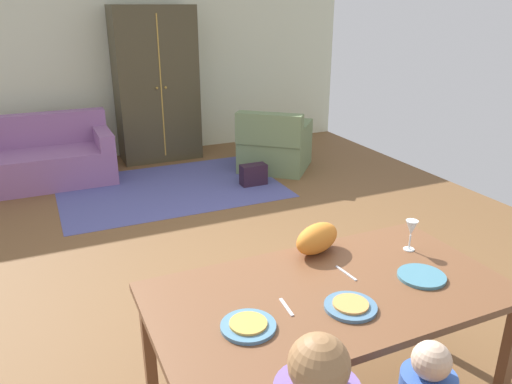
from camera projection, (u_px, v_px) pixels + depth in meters
ground_plane at (223, 242)px, 4.70m from camera, size 6.46×6.60×0.02m
back_wall at (137, 60)px, 7.07m from camera, size 6.46×0.10×2.70m
dining_table at (329, 301)px, 2.53m from camera, size 1.82×0.97×0.76m
plate_near_man at (248, 326)px, 2.20m from camera, size 0.25×0.25×0.02m
pizza_near_man at (248, 323)px, 2.20m from camera, size 0.17×0.17×0.01m
plate_near_child at (350, 307)px, 2.34m from camera, size 0.25×0.25×0.02m
pizza_near_child at (351, 304)px, 2.34m from camera, size 0.17×0.17×0.01m
plate_near_woman at (422, 276)px, 2.61m from camera, size 0.25×0.25×0.02m
wine_glass at (411, 229)px, 2.86m from camera, size 0.07×0.07×0.19m
fork at (286, 307)px, 2.35m from camera, size 0.03×0.15×0.01m
knife at (346, 273)px, 2.65m from camera, size 0.03×0.17×0.01m
cat at (317, 238)px, 2.85m from camera, size 0.36×0.26×0.17m
area_rug at (171, 188)px, 6.06m from camera, size 2.60×1.80×0.01m
couch at (32, 160)px, 6.11m from camera, size 1.90×0.86×0.82m
armchair at (274, 146)px, 6.66m from camera, size 1.21×1.21×0.82m
armoire at (156, 85)px, 6.91m from camera, size 1.10×0.59×2.10m
handbag at (253, 175)px, 6.13m from camera, size 0.32×0.16×0.26m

